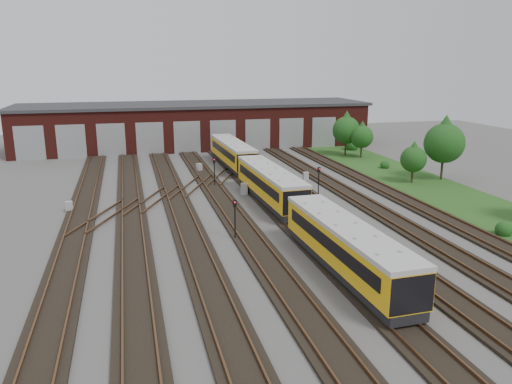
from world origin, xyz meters
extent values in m
plane|color=#4D4B48|center=(0.00, 0.00, 0.00)|extent=(120.00, 120.00, 0.00)
cube|color=black|center=(-14.00, 0.00, 0.09)|extent=(2.40, 70.00, 0.18)
cube|color=brown|center=(-14.72, 0.00, 0.26)|extent=(0.10, 70.00, 0.15)
cube|color=brown|center=(-13.28, 0.00, 0.26)|extent=(0.10, 70.00, 0.15)
cube|color=black|center=(-10.00, 0.00, 0.09)|extent=(2.40, 70.00, 0.18)
cube|color=brown|center=(-10.72, 0.00, 0.26)|extent=(0.10, 70.00, 0.15)
cube|color=brown|center=(-9.28, 0.00, 0.26)|extent=(0.10, 70.00, 0.15)
cube|color=black|center=(-6.00, 0.00, 0.09)|extent=(2.40, 70.00, 0.18)
cube|color=brown|center=(-6.72, 0.00, 0.26)|extent=(0.10, 70.00, 0.15)
cube|color=brown|center=(-5.28, 0.00, 0.26)|extent=(0.10, 70.00, 0.15)
cube|color=black|center=(-2.00, 0.00, 0.09)|extent=(2.40, 70.00, 0.18)
cube|color=brown|center=(-2.72, 0.00, 0.26)|extent=(0.10, 70.00, 0.15)
cube|color=brown|center=(-1.28, 0.00, 0.26)|extent=(0.10, 70.00, 0.15)
cube|color=black|center=(2.00, 0.00, 0.09)|extent=(2.40, 70.00, 0.18)
cube|color=brown|center=(1.28, 0.00, 0.26)|extent=(0.10, 70.00, 0.15)
cube|color=brown|center=(2.72, 0.00, 0.26)|extent=(0.10, 70.00, 0.15)
cube|color=black|center=(6.00, 0.00, 0.09)|extent=(2.40, 70.00, 0.18)
cube|color=brown|center=(5.28, 0.00, 0.26)|extent=(0.10, 70.00, 0.15)
cube|color=brown|center=(6.72, 0.00, 0.26)|extent=(0.10, 70.00, 0.15)
cube|color=black|center=(10.00, 0.00, 0.09)|extent=(2.40, 70.00, 0.18)
cube|color=brown|center=(9.28, 0.00, 0.26)|extent=(0.10, 70.00, 0.15)
cube|color=brown|center=(10.72, 0.00, 0.26)|extent=(0.10, 70.00, 0.15)
cube|color=black|center=(14.00, 0.00, 0.09)|extent=(2.40, 70.00, 0.18)
cube|color=brown|center=(13.28, 0.00, 0.26)|extent=(0.10, 70.00, 0.15)
cube|color=brown|center=(14.72, 0.00, 0.26)|extent=(0.10, 70.00, 0.15)
cube|color=brown|center=(-8.00, 10.00, 0.26)|extent=(5.40, 9.62, 0.15)
cube|color=brown|center=(-4.00, 14.00, 0.26)|extent=(5.40, 9.62, 0.15)
cube|color=brown|center=(0.00, 18.00, 0.26)|extent=(5.40, 9.62, 0.15)
cube|color=brown|center=(-12.00, 6.00, 0.26)|extent=(5.40, 9.62, 0.15)
cube|color=brown|center=(4.00, 22.00, 0.26)|extent=(5.40, 9.62, 0.15)
cube|color=#521814|center=(0.00, 40.00, 3.00)|extent=(50.00, 12.00, 6.00)
cube|color=#2F2F32|center=(0.00, 40.00, 6.15)|extent=(51.00, 12.50, 0.40)
cube|color=gray|center=(-22.00, 33.98, 2.20)|extent=(3.60, 0.12, 4.40)
cube|color=gray|center=(-17.00, 33.98, 2.20)|extent=(3.60, 0.12, 4.40)
cube|color=gray|center=(-12.00, 33.98, 2.20)|extent=(3.60, 0.12, 4.40)
cube|color=gray|center=(-7.00, 33.98, 2.20)|extent=(3.60, 0.12, 4.40)
cube|color=gray|center=(-2.00, 33.98, 2.20)|extent=(3.60, 0.12, 4.40)
cube|color=gray|center=(3.00, 33.98, 2.20)|extent=(3.60, 0.12, 4.40)
cube|color=gray|center=(8.00, 33.98, 2.20)|extent=(3.60, 0.12, 4.40)
cube|color=gray|center=(13.00, 33.98, 2.20)|extent=(3.60, 0.12, 4.40)
cube|color=gray|center=(18.00, 33.98, 2.20)|extent=(3.60, 0.12, 4.40)
cube|color=#234F1A|center=(19.00, 10.00, 0.03)|extent=(8.00, 55.00, 0.05)
cube|color=black|center=(2.00, -9.03, 0.60)|extent=(2.43, 13.53, 0.54)
cube|color=#FFAD0D|center=(2.00, -9.03, 1.86)|extent=(2.70, 13.54, 1.98)
cube|color=beige|center=(2.00, -9.03, 2.98)|extent=(2.79, 13.54, 0.27)
cube|color=black|center=(0.81, -9.06, 2.08)|extent=(0.38, 11.86, 0.76)
cube|color=black|center=(3.19, -9.00, 2.08)|extent=(0.38, 11.86, 0.76)
cube|color=black|center=(2.00, 6.97, 0.60)|extent=(2.43, 13.53, 0.54)
cube|color=#FFAD0D|center=(2.00, 6.97, 1.86)|extent=(2.70, 13.54, 1.98)
cube|color=beige|center=(2.00, 6.97, 2.98)|extent=(2.79, 13.54, 0.27)
cube|color=black|center=(0.81, 6.94, 2.08)|extent=(0.38, 11.86, 0.76)
cube|color=black|center=(3.19, 7.00, 2.08)|extent=(0.38, 11.86, 0.76)
cube|color=black|center=(2.00, 22.97, 0.60)|extent=(2.43, 13.53, 0.54)
cube|color=#FFAD0D|center=(2.00, 22.97, 1.86)|extent=(2.70, 13.54, 1.98)
cube|color=beige|center=(2.00, 22.97, 2.98)|extent=(2.79, 13.54, 0.27)
cube|color=black|center=(0.81, 22.94, 2.08)|extent=(0.38, 11.86, 0.76)
cube|color=black|center=(3.19, 23.00, 2.08)|extent=(0.38, 11.86, 0.76)
cylinder|color=black|center=(-3.01, -1.56, 1.21)|extent=(0.10, 0.10, 2.43)
cube|color=black|center=(-3.01, -1.56, 2.68)|extent=(0.27, 0.18, 0.50)
sphere|color=red|center=(-3.01, -1.66, 2.78)|extent=(0.12, 0.12, 0.12)
cylinder|color=black|center=(-1.71, 14.17, 1.22)|extent=(0.10, 0.10, 2.45)
cube|color=black|center=(-1.71, 14.17, 2.70)|extent=(0.28, 0.20, 0.51)
sphere|color=red|center=(-1.71, 14.07, 2.80)|extent=(0.12, 0.12, 0.12)
cylinder|color=black|center=(2.77, 10.66, 1.09)|extent=(0.09, 0.09, 2.18)
cube|color=black|center=(2.77, 10.66, 2.40)|extent=(0.25, 0.18, 0.44)
sphere|color=red|center=(2.77, 10.57, 2.49)|extent=(0.11, 0.11, 0.11)
cylinder|color=black|center=(6.67, 7.18, 1.25)|extent=(0.10, 0.10, 2.49)
cube|color=black|center=(6.67, 7.18, 2.73)|extent=(0.27, 0.20, 0.48)
sphere|color=red|center=(6.67, 7.09, 2.82)|extent=(0.11, 0.11, 0.11)
cube|color=#A7A9AC|center=(-15.00, 8.51, 0.46)|extent=(0.61, 0.54, 0.92)
cube|color=#A7A9AC|center=(-2.20, 21.58, 0.48)|extent=(0.73, 0.68, 0.96)
cube|color=#A7A9AC|center=(0.48, 10.40, 0.55)|extent=(0.80, 0.73, 1.10)
cube|color=#A7A9AC|center=(1.69, 19.85, 0.53)|extent=(0.78, 0.72, 1.06)
cube|color=#A7A9AC|center=(8.11, 14.42, 0.45)|extent=(0.58, 0.50, 0.91)
cylinder|color=#332816|center=(18.23, 26.76, 0.93)|extent=(0.23, 0.23, 1.87)
sphere|color=#134514|center=(18.23, 26.76, 3.43)|extent=(3.63, 3.63, 3.63)
cone|color=#134514|center=(18.23, 26.76, 4.72)|extent=(3.11, 3.11, 2.60)
cylinder|color=#332816|center=(19.60, 24.86, 0.76)|extent=(0.21, 0.21, 1.51)
sphere|color=#134514|center=(19.60, 24.86, 2.77)|extent=(2.94, 2.94, 2.94)
cone|color=#134514|center=(19.60, 24.86, 3.82)|extent=(2.52, 2.52, 2.10)
cylinder|color=#332816|center=(22.20, 11.10, 1.07)|extent=(0.24, 0.24, 2.15)
sphere|color=#134514|center=(22.20, 11.10, 3.94)|extent=(4.18, 4.18, 4.18)
cone|color=#134514|center=(22.20, 11.10, 5.43)|extent=(3.58, 3.58, 2.99)
cylinder|color=#332816|center=(18.37, 10.57, 0.69)|extent=(0.22, 0.22, 1.37)
sphere|color=#134514|center=(18.37, 10.57, 2.52)|extent=(2.67, 2.67, 2.67)
cone|color=#134514|center=(18.37, 10.57, 3.47)|extent=(2.29, 2.29, 1.91)
sphere|color=#134514|center=(16.00, -5.51, 0.60)|extent=(1.20, 1.20, 1.20)
sphere|color=#134514|center=(19.31, 17.97, 0.54)|extent=(1.08, 1.08, 1.08)
sphere|color=#134514|center=(21.04, 30.74, 0.91)|extent=(1.83, 1.83, 1.83)
camera|label=1|loc=(-9.95, -34.08, 12.14)|focal=35.00mm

